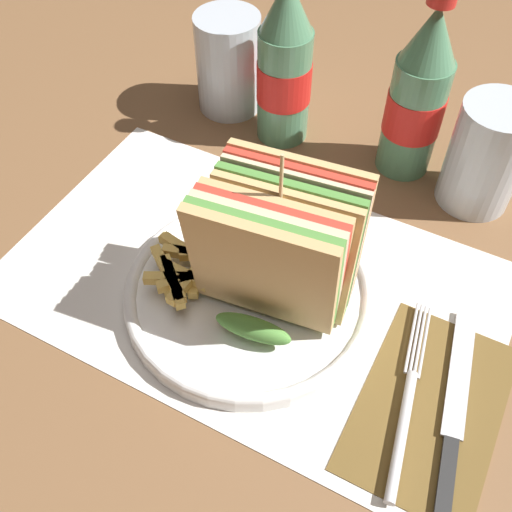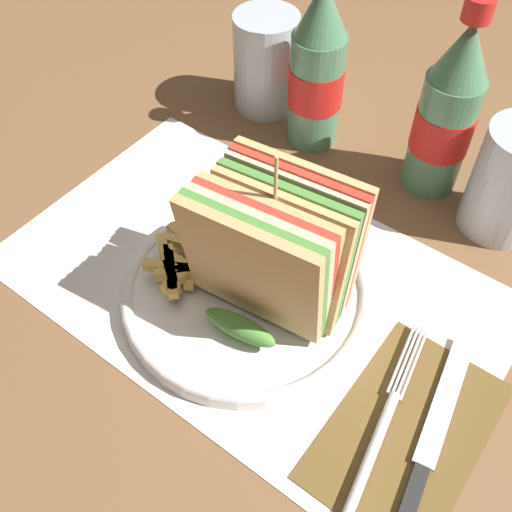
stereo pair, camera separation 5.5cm
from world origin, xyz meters
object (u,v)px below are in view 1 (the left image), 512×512
Objects in this scene: fork at (406,412)px; knife at (454,417)px; plate_main at (246,291)px; glass_far at (229,69)px; club_sandwich at (278,249)px; glass_near at (484,161)px; coke_bottle_near at (285,66)px; coke_bottle_far at (418,97)px.

fork is 0.04m from knife.
glass_far is at bearing 122.35° from plate_main.
club_sandwich reaches higher than plate_main.
plate_main is at bearing -123.31° from glass_near.
knife is 1.77× the size of glass_near.
plate_main reaches higher than knife.
coke_bottle_near is 1.80× the size of glass_near.
knife is at bearing 13.22° from fork.
fork is at bearing -19.66° from club_sandwich.
coke_bottle_near is (-0.11, 0.23, 0.01)m from club_sandwich.
plate_main is at bearing -71.59° from coke_bottle_near.
club_sandwich is 0.17m from fork.
club_sandwich is at bearing -99.31° from coke_bottle_far.
club_sandwich is at bearing -65.08° from coke_bottle_near.
club_sandwich reaches higher than fork.
glass_near reaches higher than fork.
coke_bottle_near reaches higher than club_sandwich.
glass_far reaches higher than fork.
glass_near is at bearing -3.95° from glass_far.
glass_near is at bearing 84.25° from fork.
plate_main is at bearing -105.32° from coke_bottle_far.
plate_main is 1.10× the size of coke_bottle_near.
coke_bottle_far reaches higher than knife.
plate_main is 0.26m from coke_bottle_near.
club_sandwich is 0.79× the size of knife.
glass_far is at bearing 166.64° from coke_bottle_near.
knife is 0.27m from glass_near.
fork is 0.45m from glass_far.
coke_bottle_near reaches higher than knife.
club_sandwich reaches higher than knife.
fork is 0.88× the size of coke_bottle_near.
coke_bottle_near is at bearing 127.53° from knife.
club_sandwich is 0.25m from coke_bottle_near.
coke_bottle_near reaches higher than fork.
glass_near is at bearing 56.69° from plate_main.
knife is at bearing -63.31° from coke_bottle_far.
coke_bottle_near is 1.80× the size of glass_far.
coke_bottle_far is 1.80× the size of glass_near.
glass_near is (0.15, 0.23, 0.04)m from plate_main.
plate_main is 0.18m from fork.
club_sandwich is 0.89× the size of fork.
club_sandwich is 0.32m from glass_far.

